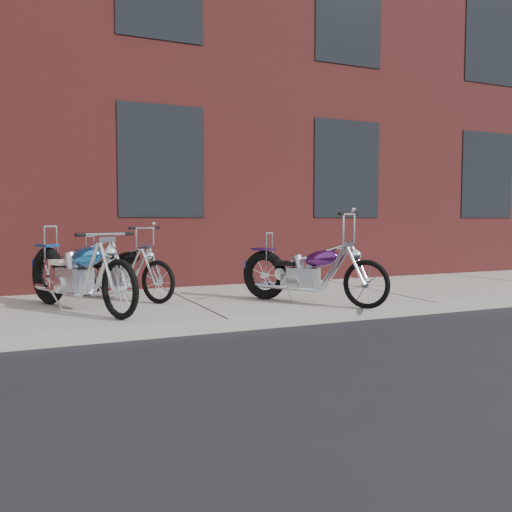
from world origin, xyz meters
name	(u,v)px	position (x,y,z in m)	size (l,w,h in m)	color
ground	(228,332)	(0.00, 0.00, 0.00)	(120.00, 120.00, 0.00)	black
sidewalk	(190,306)	(0.00, 1.50, 0.07)	(22.00, 3.00, 0.15)	#9B9889
building_brick	(111,107)	(0.00, 8.00, 4.00)	(22.00, 10.00, 8.00)	maroon
chopper_purple	(309,275)	(1.38, 0.62, 0.54)	(1.27, 1.84, 1.20)	black
chopper_blue	(78,276)	(-1.47, 1.26, 0.58)	(1.07, 2.20, 1.03)	black
chopper_third	(118,273)	(-0.87, 2.04, 0.51)	(1.19, 1.73, 1.02)	black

